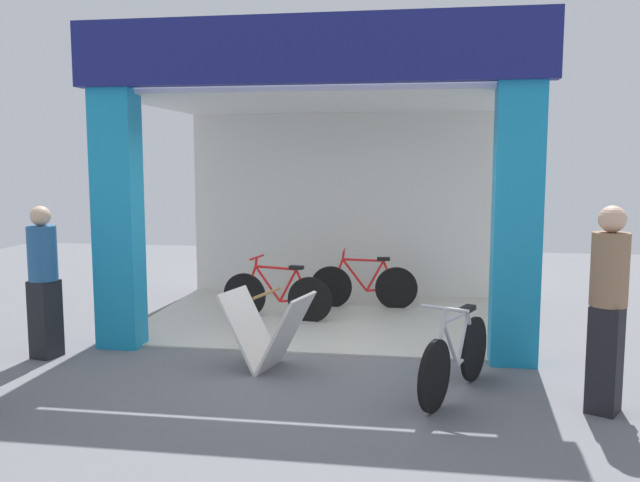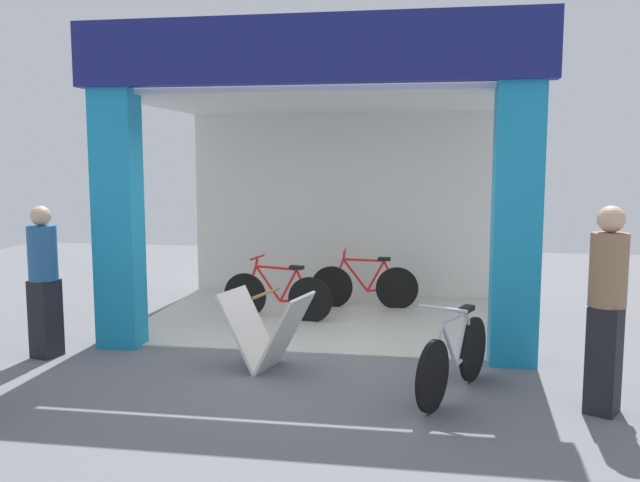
{
  "view_description": "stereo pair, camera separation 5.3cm",
  "coord_description": "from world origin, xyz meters",
  "views": [
    {
      "loc": [
        1.2,
        -7.01,
        2.11
      ],
      "look_at": [
        0.0,
        0.83,
        1.15
      ],
      "focal_mm": 37.52,
      "sensor_mm": 36.0,
      "label": 1
    },
    {
      "loc": [
        1.26,
        -7.01,
        2.11
      ],
      "look_at": [
        0.0,
        0.83,
        1.15
      ],
      "focal_mm": 37.52,
      "sensor_mm": 36.0,
      "label": 2
    }
  ],
  "objects": [
    {
      "name": "pedestrian_0",
      "position": [
        2.74,
        -1.28,
        0.89
      ],
      "size": [
        0.41,
        0.53,
        1.74
      ],
      "color": "black",
      "rests_on": "ground"
    },
    {
      "name": "ground_plane",
      "position": [
        0.0,
        0.0,
        0.0
      ],
      "size": [
        17.58,
        17.58,
        0.0
      ],
      "primitive_type": "plane",
      "color": "slate",
      "rests_on": "ground"
    },
    {
      "name": "bicycle_inside_1",
      "position": [
        -0.68,
        1.49,
        0.34
      ],
      "size": [
        1.52,
        0.42,
        0.84
      ],
      "color": "black",
      "rests_on": "ground"
    },
    {
      "name": "sandwich_board_sign",
      "position": [
        -0.33,
        -0.57,
        0.4
      ],
      "size": [
        0.96,
        0.76,
        0.8
      ],
      "color": "silver",
      "rests_on": "ground"
    },
    {
      "name": "shop_facade",
      "position": [
        0.0,
        1.63,
        1.9
      ],
      "size": [
        4.99,
        3.62,
        3.57
      ],
      "color": "beige",
      "rests_on": "ground"
    },
    {
      "name": "bicycle_inside_0",
      "position": [
        0.4,
        2.36,
        0.34
      ],
      "size": [
        1.54,
        0.42,
        0.84
      ],
      "color": "black",
      "rests_on": "ground"
    },
    {
      "name": "pedestrian_1",
      "position": [
        -2.77,
        -0.53,
        0.83
      ],
      "size": [
        0.37,
        0.37,
        1.63
      ],
      "color": "black",
      "rests_on": "ground"
    },
    {
      "name": "bicycle_parked_0",
      "position": [
        1.53,
        -1.06,
        0.35
      ],
      "size": [
        0.67,
        1.46,
        0.87
      ],
      "color": "black",
      "rests_on": "ground"
    }
  ]
}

